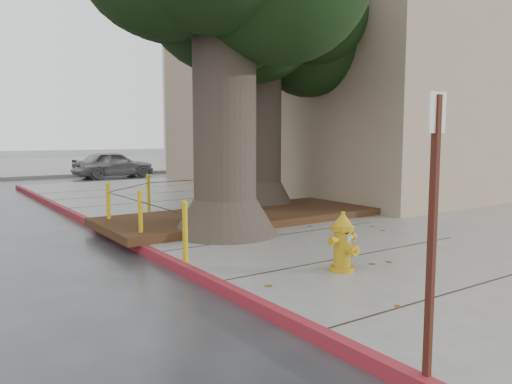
% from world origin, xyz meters
% --- Properties ---
extents(ground, '(140.00, 140.00, 0.00)m').
position_xyz_m(ground, '(0.00, 0.00, 0.00)').
color(ground, '#28282B').
rests_on(ground, ground).
extents(sidewalk_main, '(16.00, 26.00, 0.15)m').
position_xyz_m(sidewalk_main, '(6.00, 2.50, 0.07)').
color(sidewalk_main, slate).
rests_on(sidewalk_main, ground).
extents(sidewalk_far, '(16.00, 20.00, 0.15)m').
position_xyz_m(sidewalk_far, '(6.00, 30.00, 0.07)').
color(sidewalk_far, slate).
rests_on(sidewalk_far, ground).
extents(curb_red, '(0.14, 26.00, 0.16)m').
position_xyz_m(curb_red, '(-2.00, 2.50, 0.07)').
color(curb_red, maroon).
rests_on(curb_red, ground).
extents(planter_bed, '(6.40, 2.60, 0.16)m').
position_xyz_m(planter_bed, '(0.90, 3.90, 0.23)').
color(planter_bed, black).
rests_on(planter_bed, sidewalk_main).
extents(building_corner, '(12.00, 13.00, 10.00)m').
position_xyz_m(building_corner, '(10.00, 8.50, 5.00)').
color(building_corner, gray).
rests_on(building_corner, ground).
extents(building_side_white, '(10.00, 10.00, 9.00)m').
position_xyz_m(building_side_white, '(16.00, 26.00, 4.50)').
color(building_side_white, silver).
rests_on(building_side_white, ground).
extents(building_side_grey, '(12.00, 14.00, 12.00)m').
position_xyz_m(building_side_grey, '(22.00, 32.00, 6.00)').
color(building_side_grey, slate).
rests_on(building_side_grey, ground).
extents(tree_far, '(4.50, 3.80, 7.17)m').
position_xyz_m(tree_far, '(2.64, 5.32, 5.02)').
color(tree_far, '#4C3F33').
rests_on(tree_far, sidewalk_main).
extents(bollard_ring, '(3.79, 5.39, 0.95)m').
position_xyz_m(bollard_ring, '(-0.87, 4.38, 0.66)').
color(bollard_ring, '#CC9D0B').
rests_on(bollard_ring, sidewalk_main).
extents(fire_hydrant, '(0.45, 0.41, 0.85)m').
position_xyz_m(fire_hydrant, '(-0.31, -0.53, 0.56)').
color(fire_hydrant, '#C39214').
rests_on(fire_hydrant, sidewalk_main).
extents(signpost, '(0.22, 0.06, 2.23)m').
position_xyz_m(signpost, '(-1.95, -3.17, 1.41)').
color(signpost, '#471911').
rests_on(signpost, sidewalk_main).
extents(car_silver, '(3.94, 1.78, 1.31)m').
position_xyz_m(car_silver, '(2.86, 18.74, 0.66)').
color(car_silver, '#929297').
rests_on(car_silver, ground).
extents(car_red, '(3.89, 1.36, 1.28)m').
position_xyz_m(car_red, '(10.01, 17.81, 0.64)').
color(car_red, '#9B120E').
rests_on(car_red, ground).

